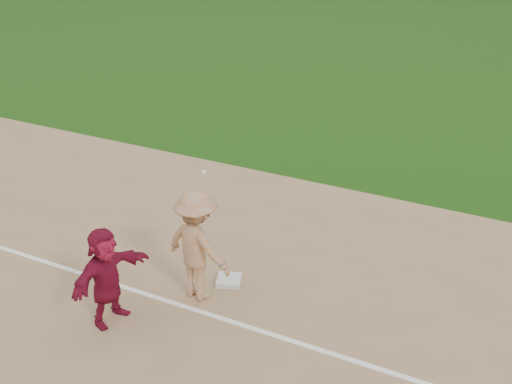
% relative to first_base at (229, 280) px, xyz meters
% --- Properties ---
extents(ground, '(160.00, 160.00, 0.00)m').
position_rel_first_base_xyz_m(ground, '(-0.10, -0.21, -0.07)').
color(ground, '#1B440D').
rests_on(ground, ground).
extents(foul_line, '(60.00, 0.10, 0.01)m').
position_rel_first_base_xyz_m(foul_line, '(-0.10, -1.01, -0.04)').
color(foul_line, white).
rests_on(foul_line, infield_dirt).
extents(first_base, '(0.57, 0.57, 0.10)m').
position_rel_first_base_xyz_m(first_base, '(0.00, 0.00, 0.00)').
color(first_base, silver).
rests_on(first_base, infield_dirt).
extents(base_runner, '(0.74, 1.66, 1.73)m').
position_rel_first_base_xyz_m(base_runner, '(-1.24, -1.86, 0.82)').
color(base_runner, maroon).
rests_on(base_runner, infield_dirt).
extents(first_base_play, '(1.44, 1.00, 2.46)m').
position_rel_first_base_xyz_m(first_base_play, '(-0.28, -0.58, 0.97)').
color(first_base_play, '#9D9D9F').
rests_on(first_base_play, infield_dirt).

